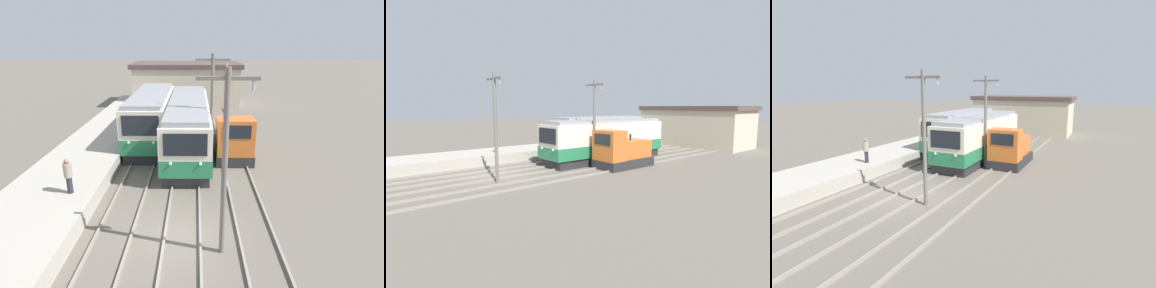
# 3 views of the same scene
# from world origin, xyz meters

# --- Properties ---
(ground_plane) EXTENTS (200.00, 200.00, 0.00)m
(ground_plane) POSITION_xyz_m (0.00, 0.00, 0.00)
(ground_plane) COLOR #665E54
(platform_left) EXTENTS (4.50, 54.00, 0.82)m
(platform_left) POSITION_xyz_m (-6.25, 0.00, 0.41)
(platform_left) COLOR #ADA599
(platform_left) RESTS_ON ground
(track_left) EXTENTS (1.54, 60.00, 0.14)m
(track_left) POSITION_xyz_m (-2.60, 0.00, 0.07)
(track_left) COLOR gray
(track_left) RESTS_ON ground
(track_center) EXTENTS (1.54, 60.00, 0.14)m
(track_center) POSITION_xyz_m (0.20, 0.00, 0.07)
(track_center) COLOR gray
(track_center) RESTS_ON ground
(track_right) EXTENTS (1.54, 60.00, 0.14)m
(track_right) POSITION_xyz_m (3.20, 0.00, 0.07)
(track_right) COLOR gray
(track_right) RESTS_ON ground
(commuter_train_left) EXTENTS (2.84, 10.21, 3.80)m
(commuter_train_left) POSITION_xyz_m (-2.60, 12.03, 1.76)
(commuter_train_left) COLOR #28282B
(commuter_train_left) RESTS_ON ground
(commuter_train_center) EXTENTS (2.84, 12.56, 3.66)m
(commuter_train_center) POSITION_xyz_m (0.20, 10.12, 1.70)
(commuter_train_center) COLOR #28282B
(commuter_train_center) RESTS_ON ground
(shunting_locomotive) EXTENTS (2.40, 4.80, 3.00)m
(shunting_locomotive) POSITION_xyz_m (3.20, 8.91, 1.21)
(shunting_locomotive) COLOR #28282B
(shunting_locomotive) RESTS_ON ground
(catenary_mast_near) EXTENTS (2.00, 0.20, 6.83)m
(catenary_mast_near) POSITION_xyz_m (1.71, -0.87, 3.73)
(catenary_mast_near) COLOR slate
(catenary_mast_near) RESTS_ON ground
(catenary_mast_mid) EXTENTS (2.00, 0.20, 6.83)m
(catenary_mast_mid) POSITION_xyz_m (1.71, 7.36, 3.73)
(catenary_mast_mid) COLOR slate
(catenary_mast_mid) RESTS_ON ground
(person_on_platform) EXTENTS (0.38, 0.38, 1.70)m
(person_on_platform) POSITION_xyz_m (-5.10, 2.14, 1.75)
(person_on_platform) COLOR #282833
(person_on_platform) RESTS_ON platform_left
(station_building) EXTENTS (12.60, 6.30, 4.87)m
(station_building) POSITION_xyz_m (-0.30, 26.00, 2.46)
(station_building) COLOR beige
(station_building) RESTS_ON ground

